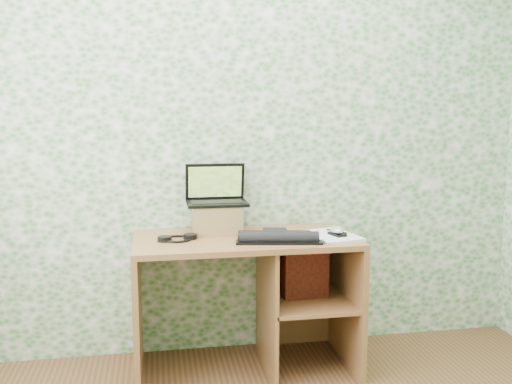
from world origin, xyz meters
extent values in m
plane|color=white|center=(0.00, 1.75, 1.30)|extent=(3.50, 0.00, 3.50)
cube|color=brown|center=(0.00, 1.44, 0.73)|extent=(1.20, 0.60, 0.03)
cube|color=brown|center=(-0.58, 1.44, 0.36)|extent=(0.03, 0.60, 0.72)
cube|color=brown|center=(0.58, 1.44, 0.36)|extent=(0.03, 0.60, 0.72)
cube|color=brown|center=(0.12, 1.44, 0.36)|extent=(0.02, 0.56, 0.72)
cube|color=brown|center=(0.35, 1.44, 0.38)|extent=(0.46, 0.56, 0.02)
cube|color=brown|center=(0.36, 1.73, 0.36)|extent=(0.48, 0.02, 0.72)
cube|color=brown|center=(-0.14, 1.58, 0.83)|extent=(0.27, 0.22, 0.16)
cube|color=black|center=(-0.14, 1.58, 0.92)|extent=(0.34, 0.23, 0.02)
cube|color=black|center=(-0.14, 1.58, 0.93)|extent=(0.29, 0.13, 0.00)
cube|color=black|center=(-0.14, 1.68, 1.03)|extent=(0.34, 0.06, 0.21)
cube|color=#2D4C15|center=(-0.14, 1.67, 1.03)|extent=(0.30, 0.04, 0.18)
cube|color=black|center=(0.15, 1.38, 0.77)|extent=(0.41, 0.21, 0.03)
cube|color=black|center=(0.15, 1.38, 0.77)|extent=(0.14, 0.14, 0.05)
cylinder|color=black|center=(0.15, 1.27, 0.78)|extent=(0.42, 0.13, 0.06)
cube|color=black|center=(0.15, 1.27, 0.76)|extent=(0.46, 0.16, 0.01)
torus|color=black|center=(-0.37, 1.44, 0.76)|extent=(0.18, 0.18, 0.01)
cylinder|color=black|center=(-0.43, 1.42, 0.76)|extent=(0.07, 0.07, 0.03)
cylinder|color=black|center=(-0.30, 1.45, 0.76)|extent=(0.07, 0.07, 0.03)
cube|color=silver|center=(0.46, 1.36, 0.76)|extent=(0.30, 0.37, 0.02)
ellipsoid|color=silver|center=(0.49, 1.33, 0.78)|extent=(0.10, 0.13, 0.04)
cylinder|color=black|center=(0.51, 1.41, 0.77)|extent=(0.08, 0.12, 0.01)
cube|color=maroon|center=(0.34, 1.44, 0.54)|extent=(0.26, 0.10, 0.30)
camera|label=1|loc=(-0.47, -1.55, 1.44)|focal=40.00mm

